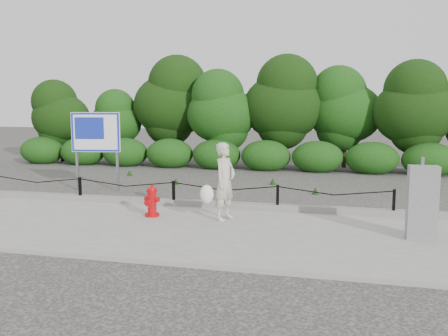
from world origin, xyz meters
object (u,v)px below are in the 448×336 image
fire_hydrant (152,201)px  advertising_sign (96,136)px  utility_cabinet (422,203)px  pedestrian (224,182)px

fire_hydrant → advertising_sign: bearing=147.4°
fire_hydrant → utility_cabinet: (5.35, -0.56, 0.33)m
utility_cabinet → advertising_sign: bearing=155.0°
advertising_sign → utility_cabinet: bearing=-33.3°
fire_hydrant → advertising_sign: size_ratio=0.30×
fire_hydrant → pedestrian: pedestrian is taller
pedestrian → utility_cabinet: size_ratio=1.11×
pedestrian → advertising_sign: (-4.56, 2.97, 0.74)m
pedestrian → advertising_sign: 5.49m
fire_hydrant → pedestrian: bearing=15.7°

